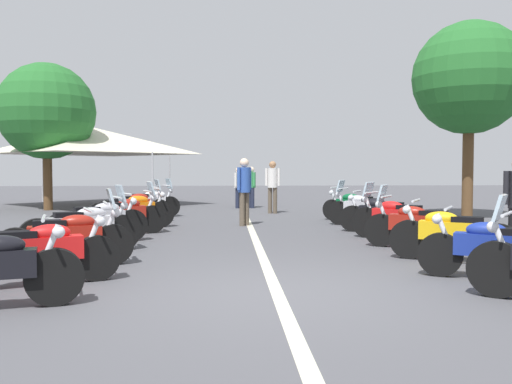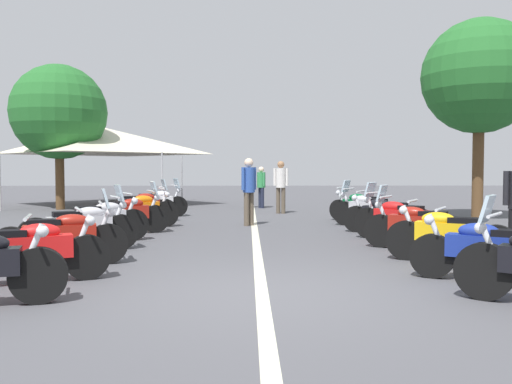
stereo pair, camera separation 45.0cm
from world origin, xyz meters
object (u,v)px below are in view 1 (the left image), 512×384
Objects in this scene: bystander_0 at (244,186)px; motorcycle_right_row_3 at (419,225)px; motorcycle_left_row_5 at (123,214)px; motorcycle_right_row_1 at (499,248)px; motorcycle_right_row_7 at (356,206)px; motorcycle_left_row_4 at (99,221)px; motorcycle_right_row_5 at (382,214)px; roadside_tree_0 at (47,112)px; motorcycle_left_row_8 at (148,203)px; roadside_tree_1 at (469,79)px; motorcycle_left_row_7 at (134,206)px; bystander_1 at (273,183)px; event_tent at (90,140)px; motorcycle_left_row_6 at (132,210)px; motorcycle_right_row_6 at (363,208)px; bystander_4 at (238,184)px; bystander_2 at (251,184)px; motorcycle_left_row_2 at (67,237)px; motorcycle_left_row_3 at (83,227)px; motorcycle_right_row_4 at (398,218)px; motorcycle_left_row_1 at (37,252)px; motorcycle_right_row_2 at (451,234)px.

motorcycle_right_row_3 is at bearing -10.71° from bystander_0.
motorcycle_left_row_5 reaches higher than motorcycle_right_row_1.
motorcycle_left_row_4 is at bearing 73.30° from motorcycle_right_row_7.
roadside_tree_0 is (7.48, 10.15, 3.11)m from motorcycle_right_row_5.
motorcycle_right_row_5 is at bearing 13.91° from bystander_0.
motorcycle_left_row_8 is 0.33× the size of roadside_tree_1.
motorcycle_left_row_7 reaches higher than motorcycle_right_row_1.
event_tent is (4.10, 7.06, 1.61)m from bystander_1.
motorcycle_right_row_6 is at bearing -19.43° from motorcycle_left_row_6.
motorcycle_right_row_5 is 2.78m from motorcycle_right_row_7.
motorcycle_right_row_5 is at bearing 141.08° from bystander_4.
bystander_2 reaches higher than motorcycle_right_row_6.
bystander_2 is (9.48, -3.55, 0.45)m from motorcycle_left_row_4.
motorcycle_left_row_2 is 6.57m from bystander_0.
motorcycle_left_row_5 is at bearing 108.70° from roadside_tree_1.
motorcycle_right_row_4 reaches higher than motorcycle_left_row_3.
motorcycle_left_row_8 is at bearing 10.33° from motorcycle_right_row_6.
bystander_2 reaches higher than motorcycle_right_row_3.
bystander_0 is at bearing -66.46° from motorcycle_left_row_8.
motorcycle_right_row_3 is at bearing -62.51° from motorcycle_left_row_7.
motorcycle_left_row_8 is at bearing 84.20° from roadside_tree_1.
motorcycle_right_row_3 is 1.07× the size of bystander_1.
motorcycle_left_row_7 reaches higher than motorcycle_right_row_6.
motorcycle_left_row_5 reaches higher than motorcycle_right_row_3.
motorcycle_right_row_5 reaches higher than motorcycle_left_row_1.
motorcycle_right_row_6 is at bearing -33.59° from motorcycle_left_row_7.
roadside_tree_0 reaches higher than motorcycle_right_row_5.
motorcycle_right_row_7 is (1.28, -0.12, -0.02)m from motorcycle_right_row_6.
motorcycle_left_row_1 is 13.82m from roadside_tree_0.
bystander_0 reaches higher than motorcycle_right_row_2.
motorcycle_right_row_1 is at bearing 132.81° from bystander_4.
roadside_tree_1 reaches higher than bystander_4.
motorcycle_left_row_2 is at bearing 47.47° from motorcycle_right_row_3.
motorcycle_right_row_1 is 1.13× the size of motorcycle_right_row_4.
motorcycle_left_row_7 reaches higher than motorcycle_left_row_8.
roadside_tree_0 is (7.47, 4.10, 3.09)m from motorcycle_left_row_5.
motorcycle_right_row_5 is at bearing -61.18° from motorcycle_left_row_8.
motorcycle_left_row_2 is 10.48m from bystander_1.
motorcycle_right_row_5 is (1.26, -0.04, -0.02)m from motorcycle_right_row_4.
motorcycle_right_row_2 is (-2.50, -6.26, -0.00)m from motorcycle_left_row_4.
motorcycle_right_row_1 is 11.24m from bystander_1.
roadside_tree_1 is (5.91, -9.78, 3.70)m from motorcycle_left_row_3.
motorcycle_right_row_2 is 5.39m from motorcycle_right_row_6.
bystander_4 is (13.50, 3.21, 0.46)m from motorcycle_right_row_1.
motorcycle_left_row_4 is at bearing -135.27° from bystander_2.
motorcycle_left_row_4 is at bearing 63.29° from motorcycle_left_row_3.
motorcycle_right_row_6 is at bearing -47.78° from motorcycle_right_row_4.
roadside_tree_0 reaches higher than motorcycle_right_row_2.
motorcycle_left_row_1 is at bearing -111.84° from motorcycle_left_row_6.
motorcycle_left_row_8 is 5.15m from bystander_2.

